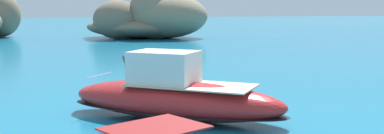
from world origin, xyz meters
name	(u,v)px	position (x,y,z in m)	size (l,w,h in m)	color
islet_large	(150,19)	(2.18, 67.34, 3.01)	(21.67, 18.61, 8.03)	#84755B
motorboat_red	(174,97)	(-4.50, 13.02, 1.03)	(10.40, 8.62, 3.09)	red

